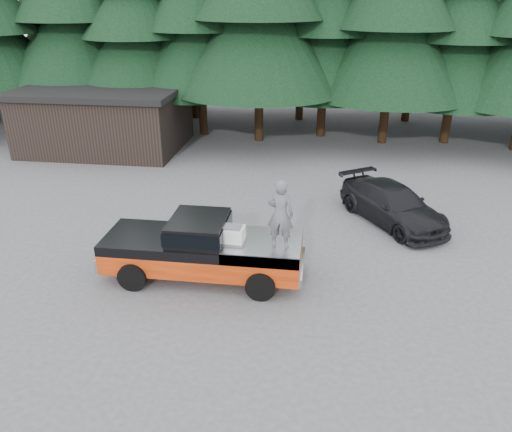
# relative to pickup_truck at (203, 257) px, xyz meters

# --- Properties ---
(ground) EXTENTS (120.00, 120.00, 0.00)m
(ground) POSITION_rel_pickup_truck_xyz_m (0.68, 0.66, -0.67)
(ground) COLOR #49494C
(ground) RESTS_ON ground
(pickup_truck) EXTENTS (6.00, 2.04, 1.33)m
(pickup_truck) POSITION_rel_pickup_truck_xyz_m (0.00, 0.00, 0.00)
(pickup_truck) COLOR #E44110
(pickup_truck) RESTS_ON ground
(truck_cab) EXTENTS (1.66, 1.90, 0.59)m
(truck_cab) POSITION_rel_pickup_truck_xyz_m (-0.10, -0.00, 0.96)
(truck_cab) COLOR black
(truck_cab) RESTS_ON pickup_truck
(air_compressor) EXTENTS (0.68, 0.58, 0.45)m
(air_compressor) POSITION_rel_pickup_truck_xyz_m (0.95, -0.22, 0.89)
(air_compressor) COLOR silver
(air_compressor) RESTS_ON pickup_truck
(man_on_bed) EXTENTS (0.77, 0.54, 2.01)m
(man_on_bed) POSITION_rel_pickup_truck_xyz_m (2.30, -0.31, 1.67)
(man_on_bed) COLOR #56565D
(man_on_bed) RESTS_ON pickup_truck
(parked_car) EXTENTS (4.28, 5.10, 1.40)m
(parked_car) POSITION_rel_pickup_truck_xyz_m (6.03, 4.76, 0.03)
(parked_car) COLOR black
(parked_car) RESTS_ON ground
(utility_building) EXTENTS (8.40, 6.40, 3.30)m
(utility_building) POSITION_rel_pickup_truck_xyz_m (-8.32, 12.66, 1.00)
(utility_building) COLOR black
(utility_building) RESTS_ON ground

